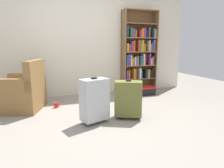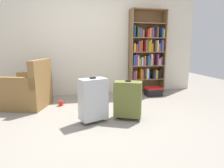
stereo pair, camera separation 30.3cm
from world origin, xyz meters
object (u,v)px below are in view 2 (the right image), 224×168
at_px(bookshelf, 147,53).
at_px(suitcase_olive, 128,99).
at_px(suitcase_silver, 93,99).
at_px(armchair, 29,91).
at_px(storage_box, 153,91).
at_px(mug, 61,103).

relative_size(bookshelf, suitcase_olive, 3.17).
relative_size(suitcase_olive, suitcase_silver, 0.90).
bearing_deg(armchair, storage_box, 5.68).
distance_m(mug, suitcase_silver, 1.12).
distance_m(mug, storage_box, 2.12).
bearing_deg(suitcase_silver, mug, 119.04).
bearing_deg(bookshelf, suitcase_olive, -121.00).
bearing_deg(armchair, suitcase_silver, -42.86).
height_order(bookshelf, mug, bookshelf).
distance_m(armchair, mug, 0.63).
distance_m(bookshelf, armchair, 2.77).
height_order(suitcase_olive, suitcase_silver, suitcase_silver).
distance_m(mug, suitcase_olive, 1.45).
xyz_separation_m(mug, suitcase_olive, (1.07, -0.94, 0.28)).
height_order(armchair, suitcase_silver, armchair).
bearing_deg(suitcase_olive, suitcase_silver, 179.75).
relative_size(armchair, storage_box, 2.47).
height_order(storage_box, suitcase_silver, suitcase_silver).
bearing_deg(suitcase_silver, bookshelf, 46.93).
height_order(mug, suitcase_silver, suitcase_silver).
distance_m(armchair, suitcase_silver, 1.48).
bearing_deg(armchair, bookshelf, 13.55).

